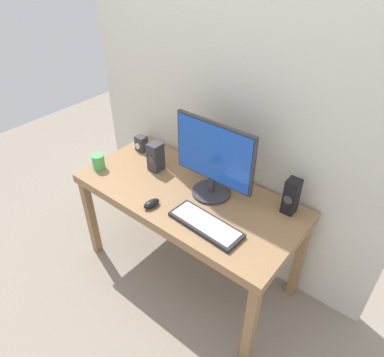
{
  "coord_description": "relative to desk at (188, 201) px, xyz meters",
  "views": [
    {
      "loc": [
        1.07,
        -1.27,
        2.02
      ],
      "look_at": [
        0.03,
        0.0,
        0.82
      ],
      "focal_mm": 33.06,
      "sensor_mm": 36.0,
      "label": 1
    }
  ],
  "objects": [
    {
      "name": "ground_plane",
      "position": [
        0.0,
        0.0,
        -0.63
      ],
      "size": [
        6.0,
        6.0,
        0.0
      ],
      "primitive_type": "plane",
      "color": "gray"
    },
    {
      "name": "wall_back",
      "position": [
        0.0,
        0.37,
        0.87
      ],
      "size": [
        2.17,
        0.04,
        3.0
      ],
      "primitive_type": "cube",
      "color": "silver",
      "rests_on": "ground_plane"
    },
    {
      "name": "desk",
      "position": [
        0.0,
        0.0,
        0.0
      ],
      "size": [
        1.39,
        0.65,
        0.7
      ],
      "color": "#936D47",
      "rests_on": "ground_plane"
    },
    {
      "name": "monitor",
      "position": [
        0.11,
        0.09,
        0.31
      ],
      "size": [
        0.51,
        0.23,
        0.46
      ],
      "color": "#333338",
      "rests_on": "desk"
    },
    {
      "name": "keyboard_primary",
      "position": [
        0.26,
        -0.16,
        0.08
      ],
      "size": [
        0.43,
        0.18,
        0.03
      ],
      "color": "#232328",
      "rests_on": "desk"
    },
    {
      "name": "mouse",
      "position": [
        -0.08,
        -0.23,
        0.09
      ],
      "size": [
        0.07,
        0.11,
        0.04
      ],
      "primitive_type": "ellipsoid",
      "rotation": [
        0.0,
        0.0,
        -0.15
      ],
      "color": "black",
      "rests_on": "desk"
    },
    {
      "name": "speaker_right",
      "position": [
        0.55,
        0.23,
        0.18
      ],
      "size": [
        0.07,
        0.08,
        0.21
      ],
      "color": "black",
      "rests_on": "desk"
    },
    {
      "name": "speaker_left",
      "position": [
        -0.32,
        0.06,
        0.17
      ],
      "size": [
        0.08,
        0.09,
        0.19
      ],
      "color": "#333338",
      "rests_on": "desk"
    },
    {
      "name": "audio_controller",
      "position": [
        -0.56,
        0.17,
        0.12
      ],
      "size": [
        0.08,
        0.07,
        0.11
      ],
      "color": "#333338",
      "rests_on": "desk"
    },
    {
      "name": "coffee_mug",
      "position": [
        -0.61,
        -0.17,
        0.12
      ],
      "size": [
        0.08,
        0.08,
        0.1
      ],
      "primitive_type": "cylinder",
      "color": "#4CB259",
      "rests_on": "desk"
    }
  ]
}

